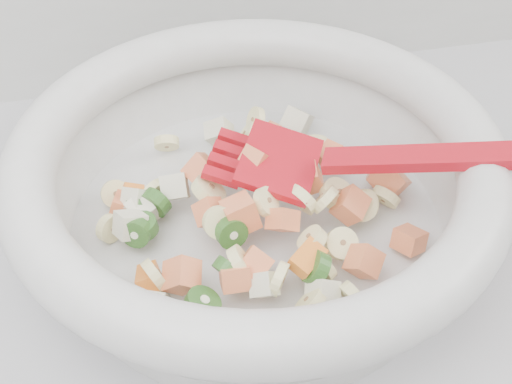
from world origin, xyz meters
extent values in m
cylinder|color=silver|center=(-0.05, 1.49, 0.91)|extent=(0.31, 0.31, 0.02)
torus|color=silver|center=(-0.05, 1.49, 0.98)|extent=(0.38, 0.38, 0.04)
cylinder|color=beige|center=(0.00, 1.43, 0.94)|extent=(0.03, 0.03, 0.03)
cylinder|color=beige|center=(-0.02, 1.43, 0.95)|extent=(0.03, 0.03, 0.02)
cylinder|color=beige|center=(-0.03, 1.54, 0.95)|extent=(0.02, 0.04, 0.04)
cylinder|color=beige|center=(-0.11, 1.59, 0.93)|extent=(0.03, 0.02, 0.03)
cylinder|color=beige|center=(0.01, 1.47, 0.95)|extent=(0.04, 0.04, 0.03)
cylinder|color=beige|center=(-0.08, 1.45, 0.95)|extent=(0.03, 0.02, 0.03)
cylinder|color=beige|center=(-0.03, 1.38, 0.93)|extent=(0.03, 0.03, 0.03)
cylinder|color=beige|center=(-0.05, 1.46, 0.96)|extent=(0.02, 0.03, 0.03)
cylinder|color=beige|center=(0.02, 1.55, 0.94)|extent=(0.03, 0.03, 0.02)
cylinder|color=beige|center=(0.03, 1.46, 0.94)|extent=(0.03, 0.03, 0.03)
cylinder|color=beige|center=(-0.16, 1.53, 0.93)|extent=(0.03, 0.02, 0.03)
cylinder|color=beige|center=(-0.05, 1.40, 0.94)|extent=(0.02, 0.03, 0.03)
cylinder|color=beige|center=(-0.14, 1.43, 0.93)|extent=(0.02, 0.03, 0.03)
cylinder|color=beige|center=(-0.08, 1.42, 0.95)|extent=(0.02, 0.03, 0.03)
cylinder|color=beige|center=(-0.04, 1.57, 0.94)|extent=(0.03, 0.04, 0.03)
cylinder|color=beige|center=(0.00, 1.38, 0.93)|extent=(0.02, 0.03, 0.03)
cylinder|color=beige|center=(-0.13, 1.52, 0.94)|extent=(0.03, 0.02, 0.03)
cylinder|color=beige|center=(0.04, 1.47, 0.93)|extent=(0.02, 0.03, 0.03)
cylinder|color=beige|center=(-0.09, 1.49, 0.95)|extent=(0.04, 0.04, 0.03)
cylinder|color=beige|center=(-0.02, 1.47, 0.95)|extent=(0.03, 0.03, 0.04)
cylinder|color=beige|center=(0.00, 1.46, 0.95)|extent=(0.03, 0.03, 0.03)
cylinder|color=beige|center=(-0.03, 1.59, 0.94)|extent=(0.02, 0.03, 0.03)
cylinder|color=beige|center=(-0.17, 1.49, 0.93)|extent=(0.03, 0.03, 0.03)
cylinder|color=beige|center=(0.06, 1.47, 0.93)|extent=(0.03, 0.03, 0.03)
cylinder|color=beige|center=(-0.02, 1.41, 0.94)|extent=(0.02, 0.03, 0.03)
cube|color=#FA7A4F|center=(-0.01, 1.49, 0.95)|extent=(0.03, 0.02, 0.03)
cube|color=#FA7A4F|center=(-0.07, 1.46, 0.96)|extent=(0.03, 0.03, 0.03)
cube|color=#FA7A4F|center=(-0.12, 1.42, 0.94)|extent=(0.03, 0.03, 0.04)
cube|color=#FA7A4F|center=(0.07, 1.49, 0.93)|extent=(0.04, 0.03, 0.04)
cube|color=#FA7A4F|center=(-0.08, 1.41, 0.94)|extent=(0.02, 0.03, 0.02)
cube|color=#FA7A4F|center=(0.02, 1.52, 0.94)|extent=(0.03, 0.03, 0.02)
cube|color=#FA7A4F|center=(-0.02, 1.55, 0.95)|extent=(0.04, 0.03, 0.03)
cube|color=#FA7A4F|center=(-0.15, 1.51, 0.93)|extent=(0.03, 0.03, 0.03)
cube|color=#FA7A4F|center=(-0.09, 1.52, 0.95)|extent=(0.04, 0.04, 0.04)
cube|color=#FA7A4F|center=(0.06, 1.43, 0.93)|extent=(0.03, 0.03, 0.02)
cube|color=#FA7A4F|center=(-0.05, 1.50, 0.97)|extent=(0.03, 0.03, 0.02)
cube|color=#FA7A4F|center=(-0.07, 1.42, 0.94)|extent=(0.03, 0.03, 0.03)
cube|color=#FA7A4F|center=(0.01, 1.41, 0.94)|extent=(0.03, 0.03, 0.03)
cube|color=#FA7A4F|center=(0.02, 1.46, 0.95)|extent=(0.03, 0.03, 0.03)
cube|color=#FA7A4F|center=(-0.09, 1.47, 0.95)|extent=(0.03, 0.03, 0.03)
cube|color=#FA7A4F|center=(0.06, 1.50, 0.94)|extent=(0.03, 0.03, 0.03)
cube|color=#FA7A4F|center=(-0.04, 1.45, 0.95)|extent=(0.03, 0.03, 0.03)
cylinder|color=green|center=(-0.13, 1.50, 0.94)|extent=(0.02, 0.03, 0.03)
cylinder|color=green|center=(-0.08, 1.45, 0.95)|extent=(0.03, 0.02, 0.03)
cylinder|color=green|center=(-0.14, 1.47, 0.94)|extent=(0.03, 0.02, 0.03)
cylinder|color=green|center=(-0.14, 1.48, 0.94)|extent=(0.03, 0.03, 0.02)
cylinder|color=green|center=(-0.09, 1.42, 0.94)|extent=(0.03, 0.03, 0.03)
cylinder|color=green|center=(-0.06, 1.56, 0.94)|extent=(0.02, 0.03, 0.03)
cylinder|color=green|center=(-0.02, 1.41, 0.94)|extent=(0.03, 0.04, 0.03)
cylinder|color=green|center=(-0.11, 1.40, 0.94)|extent=(0.03, 0.03, 0.02)
cylinder|color=green|center=(-0.14, 1.51, 0.93)|extent=(0.02, 0.03, 0.03)
cube|color=white|center=(-0.15, 1.48, 0.94)|extent=(0.03, 0.03, 0.03)
cube|color=white|center=(-0.06, 1.40, 0.94)|extent=(0.02, 0.03, 0.03)
cube|color=white|center=(-0.06, 1.59, 0.93)|extent=(0.03, 0.03, 0.03)
cube|color=white|center=(-0.14, 1.41, 0.92)|extent=(0.03, 0.04, 0.03)
cube|color=white|center=(-0.02, 1.52, 0.95)|extent=(0.03, 0.03, 0.03)
cube|color=white|center=(0.01, 1.59, 0.93)|extent=(0.04, 0.03, 0.03)
cube|color=white|center=(-0.04, 1.52, 0.95)|extent=(0.03, 0.03, 0.03)
cube|color=white|center=(-0.11, 1.52, 0.94)|extent=(0.02, 0.03, 0.03)
cube|color=white|center=(-0.02, 1.39, 0.93)|extent=(0.03, 0.03, 0.03)
cube|color=white|center=(-0.14, 1.50, 0.93)|extent=(0.03, 0.03, 0.03)
cube|color=white|center=(-0.02, 1.57, 0.93)|extent=(0.03, 0.03, 0.03)
cube|color=white|center=(-0.14, 1.51, 0.94)|extent=(0.03, 0.03, 0.03)
cube|color=orange|center=(-0.14, 1.43, 0.93)|extent=(0.02, 0.03, 0.02)
cube|color=orange|center=(-0.14, 1.52, 0.93)|extent=(0.02, 0.02, 0.02)
cube|color=orange|center=(-0.03, 1.41, 0.95)|extent=(0.03, 0.03, 0.02)
cube|color=#AF0F1A|center=(-0.03, 1.50, 0.97)|extent=(0.08, 0.09, 0.03)
cube|color=#AF0F1A|center=(-0.05, 1.54, 0.96)|extent=(0.03, 0.02, 0.01)
cube|color=#AF0F1A|center=(-0.06, 1.52, 0.96)|extent=(0.03, 0.02, 0.01)
cube|color=#AF0F1A|center=(-0.07, 1.51, 0.96)|extent=(0.03, 0.02, 0.01)
cube|color=#AF0F1A|center=(-0.08, 1.49, 0.96)|extent=(0.03, 0.02, 0.01)
cube|color=#AF0F1A|center=(0.10, 1.44, 1.00)|extent=(0.20, 0.11, 0.06)
camera|label=1|loc=(-0.14, 1.09, 1.32)|focal=50.00mm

